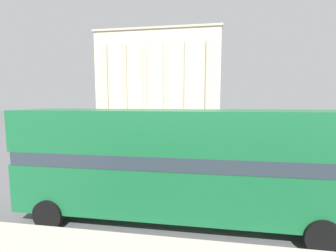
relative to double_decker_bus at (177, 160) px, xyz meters
name	(u,v)px	position (x,y,z in m)	size (l,w,h in m)	color
double_decker_bus	(177,160)	(0.00, 0.00, 0.00)	(11.36, 2.71, 4.06)	black
plaza_building_left	(160,77)	(-10.62, 53.33, 8.97)	(32.15, 13.42, 22.50)	beige
traffic_light_mid	(306,127)	(8.85, 10.77, 0.20)	(0.42, 0.24, 3.79)	black
car_silver	(200,133)	(0.66, 18.94, -1.58)	(4.20, 1.93, 1.35)	black
pedestrian_blue	(148,127)	(-6.42, 22.07, -1.36)	(0.32, 0.32, 1.61)	#282B33
pedestrian_olive	(276,130)	(9.66, 20.31, -1.23)	(0.32, 0.32, 1.80)	#282B33
pedestrian_red	(144,133)	(-5.27, 15.58, -1.30)	(0.32, 0.32, 1.70)	#282B33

